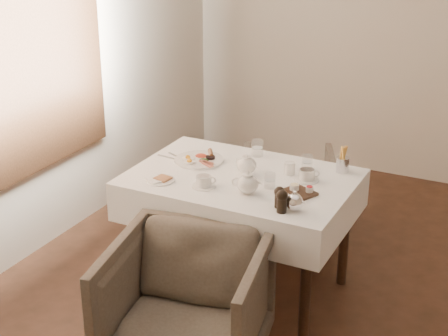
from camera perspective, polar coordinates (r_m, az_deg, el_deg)
name	(u,v)px	position (r m, az deg, el deg)	size (l,w,h in m)	color
room	(4,17)	(4.30, -17.80, 11.88)	(5.00, 5.00, 5.00)	black
table	(241,194)	(4.01, 1.44, -2.21)	(1.28, 0.88, 0.75)	black
armchair_near	(186,308)	(3.51, -3.14, -11.55)	(0.76, 0.78, 0.71)	#473D34
armchair_far	(288,193)	(4.87, 5.37, -2.12)	(0.63, 0.65, 0.59)	#473D34
breakfast_plate	(200,159)	(4.19, -2.03, 0.74)	(0.30, 0.30, 0.04)	white
side_plate	(159,180)	(3.92, -5.40, -0.98)	(0.18, 0.17, 0.02)	white
teapot_centre	(247,164)	(3.98, 1.89, 0.34)	(0.16, 0.12, 0.12)	white
teapot_front	(248,182)	(3.72, 1.98, -1.20)	(0.16, 0.13, 0.13)	white
creamer	(290,168)	(4.00, 5.47, -0.02)	(0.06, 0.06, 0.07)	white
teacup_near	(204,182)	(3.82, -1.70, -1.16)	(0.13, 0.13, 0.07)	white
teacup_far	(307,175)	(3.92, 6.89, -0.62)	(0.14, 0.14, 0.07)	white
glass_left	(257,148)	(4.25, 2.80, 1.67)	(0.07, 0.07, 0.10)	silver
glass_mid	(270,180)	(3.81, 3.83, -1.04)	(0.06, 0.06, 0.09)	silver
glass_right	(307,162)	(4.07, 6.93, 0.47)	(0.06, 0.06, 0.09)	silver
condiment_board	(300,191)	(3.77, 6.37, -1.89)	(0.20, 0.17, 0.04)	black
pepper_mill_left	(279,197)	(3.58, 4.62, -2.41)	(0.06, 0.06, 0.12)	black
pepper_mill_right	(282,201)	(3.52, 4.84, -2.76)	(0.06, 0.06, 0.12)	black
silver_pot	(295,201)	(3.54, 5.89, -2.73)	(0.11, 0.09, 0.12)	white
fries_cup	(343,161)	(4.06, 9.85, 0.60)	(0.08, 0.08, 0.16)	silver
cutlery_fork	(178,157)	(4.25, -3.85, 0.91)	(0.02, 0.20, 0.00)	silver
cutlery_knife	(171,158)	(4.23, -4.41, 0.81)	(0.02, 0.21, 0.00)	silver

